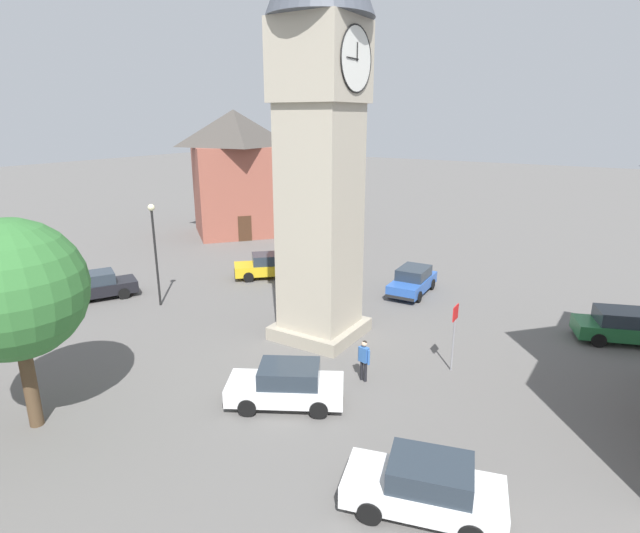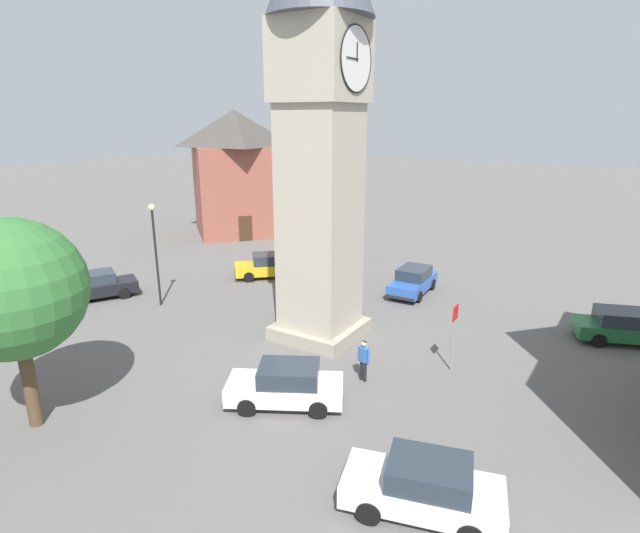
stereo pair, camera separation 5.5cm
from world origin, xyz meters
The scene contains 13 objects.
ground_plane centered at (0.00, 0.00, 0.00)m, with size 200.00×200.00×0.00m, color #605E5B.
clock_tower centered at (0.00, 0.00, 11.23)m, with size 4.41×4.41×19.27m.
car_blue_kerb centered at (-6.61, 12.11, 0.76)m, with size 3.00×4.46×1.53m.
car_silver_kerb centered at (-5.76, -7.54, 0.76)m, with size 4.04×4.18×1.53m.
car_red_corner centered at (5.73, 2.17, 0.76)m, with size 3.47×4.43×1.53m.
car_white_side centered at (2.48, -13.27, 0.76)m, with size 4.44×3.43×1.53m.
car_black_far centered at (7.99, 8.16, 0.76)m, with size 2.72×4.43×1.53m.
car_green_alley centered at (-7.77, 1.50, 0.76)m, with size 4.21×1.97×1.53m.
pedestrian centered at (2.77, 3.72, 1.01)m, with size 0.29×0.55×1.69m.
tree centered at (11.16, -4.20, 4.76)m, with size 4.45×4.45×7.01m.
building_corner_back centered at (-14.67, -17.67, 5.35)m, with size 9.95×9.92×10.48m.
lamp_post centered at (1.34, -9.46, 3.67)m, with size 0.36×0.36×5.57m.
road_sign centered at (0.15, 6.37, 1.90)m, with size 0.60×0.07×2.80m.
Camera 2 is at (18.49, 11.58, 9.87)m, focal length 28.16 mm.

